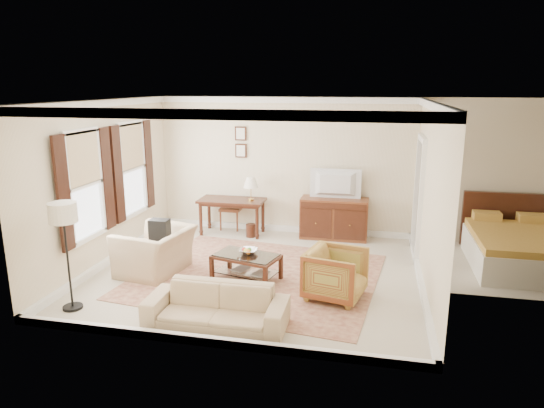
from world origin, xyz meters
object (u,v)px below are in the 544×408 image
at_px(tv, 335,175).
at_px(striped_armchair, 336,272).
at_px(sofa, 216,300).
at_px(writing_desk, 232,204).
at_px(club_armchair, 155,244).
at_px(coffee_table, 246,261).
at_px(sideboard, 334,218).

bearing_deg(tv, striped_armchair, 95.55).
bearing_deg(striped_armchair, sofa, 142.54).
bearing_deg(writing_desk, club_armchair, -104.88).
bearing_deg(coffee_table, striped_armchair, -14.31).
xyz_separation_m(tv, sofa, (-1.19, -4.14, -0.99)).
relative_size(writing_desk, tv, 1.39).
relative_size(writing_desk, club_armchair, 1.18).
distance_m(coffee_table, club_armchair, 1.61).
bearing_deg(sofa, tv, 73.82).
height_order(coffee_table, striped_armchair, striped_armchair).
distance_m(sideboard, tv, 0.93).
distance_m(sideboard, coffee_table, 2.84).
xyz_separation_m(tv, coffee_table, (-1.21, -2.55, -1.01)).
distance_m(writing_desk, club_armchair, 2.50).
relative_size(striped_armchair, sofa, 0.45).
relative_size(writing_desk, sideboard, 1.01).
xyz_separation_m(sideboard, tv, (0.00, -0.02, 0.93)).
xyz_separation_m(writing_desk, sideboard, (2.17, 0.15, -0.22)).
height_order(sideboard, striped_armchair, sideboard).
relative_size(club_armchair, sofa, 0.63).
distance_m(tv, sofa, 4.42).
xyz_separation_m(writing_desk, sofa, (0.98, -4.01, -0.28)).
bearing_deg(sideboard, striped_armchair, -84.49).
height_order(tv, club_armchair, tv).
height_order(writing_desk, sideboard, sideboard).
distance_m(tv, striped_armchair, 3.08).
height_order(striped_armchair, sofa, striped_armchair).
xyz_separation_m(club_armchair, sofa, (1.62, -1.60, -0.15)).
bearing_deg(sofa, coffee_table, 90.47).
bearing_deg(sofa, writing_desk, 103.59).
xyz_separation_m(sideboard, coffee_table, (-1.21, -2.57, -0.09)).
distance_m(writing_desk, sideboard, 2.19).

